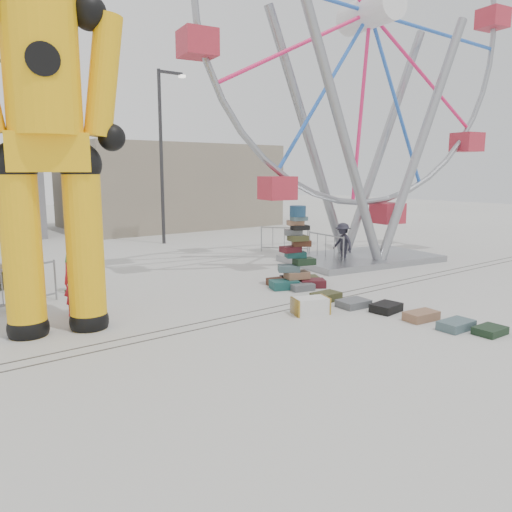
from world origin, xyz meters
TOP-DOWN VIEW (x-y plane):
  - ground at (0.00, 0.00)m, footprint 90.00×90.00m
  - track_line_near at (0.00, 0.60)m, footprint 40.00×0.04m
  - track_line_far at (0.00, 1.00)m, footprint 40.00×0.04m
  - building_right at (7.00, 20.00)m, footprint 12.00×8.00m
  - lamp_post_right at (3.09, 13.00)m, footprint 1.41×0.25m
  - suitcase_tower at (2.02, 2.39)m, footprint 1.90×1.57m
  - crash_test_dummy at (-4.91, 2.27)m, footprint 3.31×1.45m
  - ferris_wheel at (6.87, 4.07)m, footprint 13.60×4.15m
  - steamer_trunk at (0.36, 0.00)m, footprint 0.97×0.74m
  - row_case_0 at (1.55, 0.66)m, footprint 0.77×0.51m
  - row_case_1 at (1.67, -0.20)m, footprint 0.82×0.63m
  - row_case_2 at (1.97, -1.00)m, footprint 0.80×0.63m
  - row_case_3 at (2.05, -1.95)m, footprint 0.85×0.55m
  - row_case_4 at (2.08, -2.82)m, footprint 0.82×0.52m
  - row_case_5 at (2.35, -3.44)m, footprint 0.69×0.51m
  - barricade_dummy_c at (-5.11, 4.79)m, footprint 1.90×0.82m
  - barricade_wheel_front at (5.59, 4.72)m, footprint 0.29×2.00m
  - barricade_wheel_back at (5.90, 7.51)m, footprint 1.37×1.59m
  - pedestrian_red at (-4.20, 3.30)m, footprint 0.63×0.44m
  - pedestrian_green at (-3.42, 5.63)m, footprint 1.00×0.94m
  - pedestrian_grey at (5.92, 4.17)m, footprint 0.70×1.06m

SIDE VIEW (x-z plane):
  - ground at x=0.00m, z-range 0.00..0.00m
  - track_line_near at x=0.00m, z-range 0.00..0.01m
  - track_line_far at x=0.00m, z-range 0.00..0.01m
  - row_case_5 at x=2.35m, z-range 0.00..0.16m
  - row_case_1 at x=1.67m, z-range 0.00..0.18m
  - row_case_4 at x=2.08m, z-range 0.00..0.20m
  - row_case_3 at x=2.05m, z-range 0.00..0.21m
  - row_case_2 at x=1.97m, z-range 0.00..0.21m
  - row_case_0 at x=1.55m, z-range 0.00..0.22m
  - steamer_trunk at x=0.36m, z-range 0.00..0.40m
  - barricade_dummy_c at x=-5.11m, z-range 0.00..1.10m
  - barricade_wheel_front at x=5.59m, z-range 0.00..1.10m
  - barricade_wheel_back at x=5.90m, z-range 0.00..1.10m
  - suitcase_tower at x=2.02m, z-range -0.54..1.89m
  - pedestrian_grey at x=5.92m, z-range 0.00..1.53m
  - pedestrian_green at x=-3.42m, z-range 0.00..1.64m
  - pedestrian_red at x=-4.20m, z-range 0.00..1.65m
  - building_right at x=7.00m, z-range 0.00..5.00m
  - crash_test_dummy at x=-4.91m, z-range 0.23..8.53m
  - lamp_post_right at x=3.09m, z-range 0.48..8.48m
  - ferris_wheel at x=6.87m, z-range -0.12..15.79m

